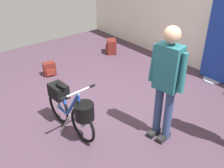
% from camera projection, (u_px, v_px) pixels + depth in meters
% --- Properties ---
extents(ground_plane, '(7.60, 7.60, 0.00)m').
position_uv_depth(ground_plane, '(108.00, 118.00, 4.02)').
color(ground_plane, '#473342').
extents(back_wall, '(7.60, 0.10, 2.68)m').
position_uv_depth(back_wall, '(217.00, 7.00, 4.80)').
color(back_wall, silver).
rests_on(back_wall, ground_plane).
extents(floor_banner_stand, '(0.60, 0.36, 1.54)m').
position_uv_depth(floor_banner_stand, '(219.00, 48.00, 4.77)').
color(floor_banner_stand, '#B7B7BC').
rests_on(floor_banner_stand, ground_plane).
extents(folding_bike_foreground, '(1.11, 0.53, 0.79)m').
position_uv_depth(folding_bike_foreground, '(71.00, 108.00, 3.54)').
color(folding_bike_foreground, black).
rests_on(folding_bike_foreground, ground_plane).
extents(visitor_near_wall, '(0.53, 0.31, 1.60)m').
position_uv_depth(visitor_near_wall, '(167.00, 79.00, 3.23)').
color(visitor_near_wall, navy).
rests_on(visitor_near_wall, ground_plane).
extents(backpack_on_floor, '(0.36, 0.34, 0.34)m').
position_uv_depth(backpack_on_floor, '(111.00, 47.00, 6.23)').
color(backpack_on_floor, maroon).
rests_on(backpack_on_floor, ground_plane).
extents(handbag_on_floor, '(0.22, 0.27, 0.28)m').
position_uv_depth(handbag_on_floor, '(50.00, 69.00, 5.22)').
color(handbag_on_floor, maroon).
rests_on(handbag_on_floor, ground_plane).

